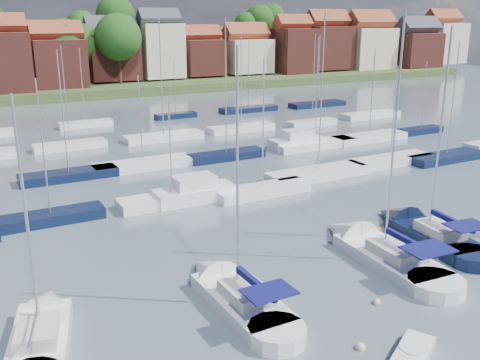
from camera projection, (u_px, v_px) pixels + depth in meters
ground at (169, 147)px, 65.27m from camera, size 260.00×260.00×0.00m
sailboat_left at (231, 293)px, 29.95m from camera, size 3.01×11.11×15.10m
sailboat_centre at (373, 250)px, 35.47m from camera, size 4.08×12.70×16.96m
sailboat_navy at (421, 231)px, 38.56m from camera, size 4.50×11.77×15.91m
sailboat_far at (43, 331)px, 26.31m from camera, size 4.96×10.19×13.14m
tender at (413, 353)px, 24.77m from camera, size 3.22×2.63×0.63m
buoy_c at (377, 304)px, 29.46m from camera, size 0.44×0.44×0.44m
buoy_d at (454, 294)px, 30.48m from camera, size 0.44×0.44×0.44m
buoy_e at (378, 231)px, 39.43m from camera, size 0.49×0.49×0.49m
buoy_g at (360, 349)px, 25.43m from camera, size 0.48×0.48×0.48m
marina_field at (199, 150)px, 61.92m from camera, size 79.62×41.41×15.93m
far_shore_town at (51, 58)px, 142.96m from camera, size 212.46×90.00×22.27m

